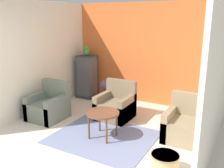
{
  "coord_description": "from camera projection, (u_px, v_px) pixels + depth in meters",
  "views": [
    {
      "loc": [
        2.39,
        -2.52,
        2.23
      ],
      "look_at": [
        0.0,
        1.79,
        0.92
      ],
      "focal_mm": 40.0,
      "sensor_mm": 36.0,
      "label": 1
    }
  ],
  "objects": [
    {
      "name": "ground_plane",
      "position": [
        56.0,
        168.0,
        3.83
      ],
      "size": [
        20.0,
        20.0,
        0.0
      ],
      "primitive_type": "plane",
      "color": "beige",
      "rests_on": "ground"
    },
    {
      "name": "wall_back_accent",
      "position": [
        146.0,
        54.0,
        6.54
      ],
      "size": [
        4.09,
        0.06,
        2.63
      ],
      "color": "orange",
      "rests_on": "ground_plane"
    },
    {
      "name": "wall_left",
      "position": [
        38.0,
        57.0,
        5.95
      ],
      "size": [
        0.06,
        3.58,
        2.63
      ],
      "color": "silver",
      "rests_on": "ground_plane"
    },
    {
      "name": "wall_right",
      "position": [
        220.0,
        76.0,
        4.05
      ],
      "size": [
        0.06,
        3.58,
        2.63
      ],
      "color": "silver",
      "rests_on": "ground_plane"
    },
    {
      "name": "area_rug",
      "position": [
        103.0,
        137.0,
        4.81
      ],
      "size": [
        1.9,
        1.58,
        0.01
      ],
      "color": "slate",
      "rests_on": "ground_plane"
    },
    {
      "name": "coffee_table",
      "position": [
        103.0,
        115.0,
        4.69
      ],
      "size": [
        0.62,
        0.62,
        0.52
      ],
      "color": "brown",
      "rests_on": "ground_plane"
    },
    {
      "name": "armchair_left",
      "position": [
        49.0,
        107.0,
        5.66
      ],
      "size": [
        0.74,
        0.76,
        0.84
      ],
      "color": "slate",
      "rests_on": "ground_plane"
    },
    {
      "name": "armchair_right",
      "position": [
        186.0,
        126.0,
        4.67
      ],
      "size": [
        0.74,
        0.76,
        0.84
      ],
      "color": "#8E7A5B",
      "rests_on": "ground_plane"
    },
    {
      "name": "armchair_middle",
      "position": [
        116.0,
        106.0,
        5.69
      ],
      "size": [
        0.74,
        0.76,
        0.84
      ],
      "color": "#7A664C",
      "rests_on": "ground_plane"
    },
    {
      "name": "birdcage",
      "position": [
        87.0,
        77.0,
        7.14
      ],
      "size": [
        0.49,
        0.49,
        1.2
      ],
      "color": "#353539",
      "rests_on": "ground_plane"
    },
    {
      "name": "parrot",
      "position": [
        86.0,
        51.0,
        6.95
      ],
      "size": [
        0.13,
        0.23,
        0.28
      ],
      "color": "green",
      "rests_on": "birdcage"
    },
    {
      "name": "potted_plant",
      "position": [
        104.0,
        91.0,
        6.76
      ],
      "size": [
        0.29,
        0.29,
        0.6
      ],
      "color": "#66605B",
      "rests_on": "ground_plane"
    },
    {
      "name": "wicker_basket",
      "position": [
        165.0,
        163.0,
        3.67
      ],
      "size": [
        0.43,
        0.43,
        0.3
      ],
      "color": "tan",
      "rests_on": "ground_plane"
    }
  ]
}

